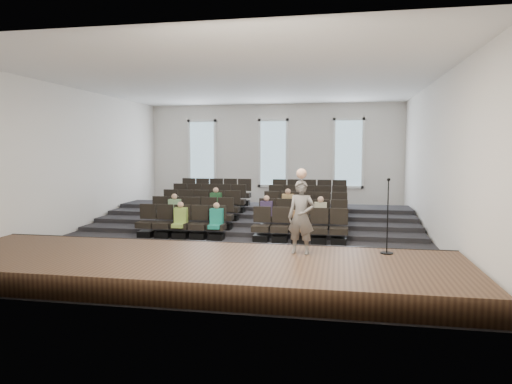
% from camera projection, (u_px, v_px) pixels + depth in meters
% --- Properties ---
extents(ground, '(14.00, 14.00, 0.00)m').
position_uv_depth(ground, '(242.00, 237.00, 15.04)').
color(ground, black).
rests_on(ground, ground).
extents(ceiling, '(12.00, 14.00, 0.02)m').
position_uv_depth(ceiling, '(242.00, 82.00, 14.57)').
color(ceiling, white).
rests_on(ceiling, ground).
extents(wall_back, '(12.00, 0.04, 5.00)m').
position_uv_depth(wall_back, '(273.00, 157.00, 21.68)').
color(wall_back, silver).
rests_on(wall_back, ground).
extents(wall_front, '(12.00, 0.04, 5.00)m').
position_uv_depth(wall_front, '(157.00, 171.00, 7.93)').
color(wall_front, silver).
rests_on(wall_front, ground).
extents(wall_left, '(0.04, 14.00, 5.00)m').
position_uv_depth(wall_left, '(74.00, 160.00, 15.89)').
color(wall_left, silver).
rests_on(wall_left, ground).
extents(wall_right, '(0.04, 14.00, 5.00)m').
position_uv_depth(wall_right, '(438.00, 162.00, 13.72)').
color(wall_right, silver).
rests_on(wall_right, ground).
extents(stage, '(11.80, 3.60, 0.50)m').
position_uv_depth(stage, '(194.00, 269.00, 10.02)').
color(stage, '#503622').
rests_on(stage, ground).
extents(stage_lip, '(11.80, 0.06, 0.52)m').
position_uv_depth(stage_lip, '(215.00, 251.00, 11.75)').
color(stage_lip, black).
rests_on(stage_lip, ground).
extents(risers, '(11.80, 4.80, 0.60)m').
position_uv_depth(risers, '(259.00, 217.00, 18.13)').
color(risers, black).
rests_on(risers, ground).
extents(seating_rows, '(6.80, 4.70, 1.67)m').
position_uv_depth(seating_rows, '(251.00, 210.00, 16.48)').
color(seating_rows, black).
rests_on(seating_rows, ground).
extents(windows, '(8.44, 0.10, 3.24)m').
position_uv_depth(windows, '(273.00, 153.00, 21.60)').
color(windows, white).
rests_on(windows, wall_back).
extents(audience, '(5.45, 2.64, 1.10)m').
position_uv_depth(audience, '(244.00, 211.00, 15.28)').
color(audience, '#90B448').
rests_on(audience, seating_rows).
extents(speaker, '(0.66, 0.48, 1.68)m').
position_uv_depth(speaker, '(301.00, 217.00, 10.33)').
color(speaker, '#5F5D5A').
rests_on(speaker, stage).
extents(mic_stand, '(0.29, 0.29, 1.73)m').
position_uv_depth(mic_stand, '(387.00, 231.00, 10.36)').
color(mic_stand, black).
rests_on(mic_stand, stage).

